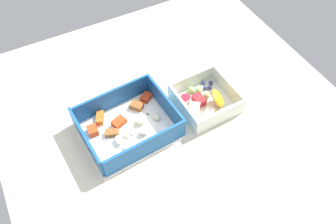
# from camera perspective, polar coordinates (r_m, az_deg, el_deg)

# --- Properties ---
(table_surface) EXTENTS (0.80, 0.80, 0.02)m
(table_surface) POSITION_cam_1_polar(r_m,az_deg,el_deg) (0.82, 0.91, -0.56)
(table_surface) COLOR beige
(table_surface) RESTS_ON ground
(pasta_container) EXTENTS (0.21, 0.18, 0.06)m
(pasta_container) POSITION_cam_1_polar(r_m,az_deg,el_deg) (0.77, -6.72, -2.31)
(pasta_container) COLOR white
(pasta_container) RESTS_ON table_surface
(fruit_bowl) EXTENTS (0.14, 0.14, 0.05)m
(fruit_bowl) POSITION_cam_1_polar(r_m,az_deg,el_deg) (0.82, 6.15, 1.90)
(fruit_bowl) COLOR silver
(fruit_bowl) RESTS_ON table_surface
(candy_bar) EXTENTS (0.07, 0.02, 0.01)m
(candy_bar) POSITION_cam_1_polar(r_m,az_deg,el_deg) (0.86, -5.37, 4.43)
(candy_bar) COLOR #51197A
(candy_bar) RESTS_ON table_surface
(paper_cup_liner) EXTENTS (0.04, 0.04, 0.02)m
(paper_cup_liner) POSITION_cam_1_polar(r_m,az_deg,el_deg) (0.89, 10.43, 5.95)
(paper_cup_liner) COLOR white
(paper_cup_liner) RESTS_ON table_surface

